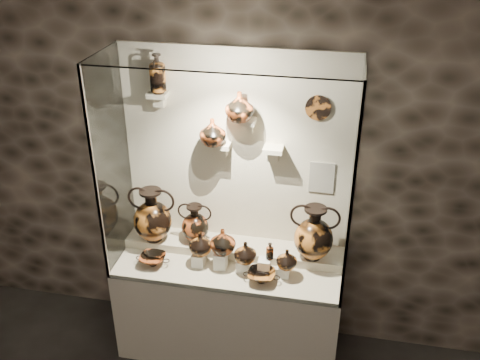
% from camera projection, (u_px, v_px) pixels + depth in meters
% --- Properties ---
extents(wall_back, '(5.00, 0.02, 3.20)m').
position_uv_depth(wall_back, '(237.00, 154.00, 3.95)').
color(wall_back, black).
rests_on(wall_back, ground).
extents(plinth, '(1.70, 0.60, 0.80)m').
position_uv_depth(plinth, '(229.00, 308.00, 4.23)').
color(plinth, beige).
rests_on(plinth, floor).
extents(front_tier, '(1.68, 0.58, 0.03)m').
position_uv_depth(front_tier, '(229.00, 266.00, 4.04)').
color(front_tier, '#BEAF93').
rests_on(front_tier, plinth).
extents(rear_tier, '(1.70, 0.25, 0.10)m').
position_uv_depth(rear_tier, '(233.00, 249.00, 4.17)').
color(rear_tier, '#BEAF93').
rests_on(rear_tier, plinth).
extents(back_panel, '(1.70, 0.03, 1.60)m').
position_uv_depth(back_panel, '(237.00, 154.00, 3.94)').
color(back_panel, beige).
rests_on(back_panel, plinth).
extents(glass_front, '(1.70, 0.01, 1.60)m').
position_uv_depth(glass_front, '(218.00, 194.00, 3.41)').
color(glass_front, white).
rests_on(glass_front, plinth).
extents(glass_left, '(0.01, 0.60, 1.60)m').
position_uv_depth(glass_left, '(112.00, 163.00, 3.82)').
color(glass_left, white).
rests_on(glass_left, plinth).
extents(glass_right, '(0.01, 0.60, 1.60)m').
position_uv_depth(glass_right, '(353.00, 185.00, 3.52)').
color(glass_right, white).
rests_on(glass_right, plinth).
extents(glass_top, '(1.70, 0.60, 0.01)m').
position_uv_depth(glass_top, '(226.00, 59.00, 3.30)').
color(glass_top, white).
rests_on(glass_top, back_panel).
extents(frame_post_left, '(0.02, 0.02, 1.60)m').
position_uv_depth(frame_post_left, '(95.00, 182.00, 3.56)').
color(frame_post_left, gray).
rests_on(frame_post_left, plinth).
extents(frame_post_right, '(0.02, 0.02, 1.60)m').
position_uv_depth(frame_post_right, '(351.00, 207.00, 3.27)').
color(frame_post_right, gray).
rests_on(frame_post_right, plinth).
extents(pedestal_a, '(0.09, 0.09, 0.10)m').
position_uv_depth(pedestal_a, '(199.00, 259.00, 4.00)').
color(pedestal_a, silver).
rests_on(pedestal_a, front_tier).
extents(pedestal_b, '(0.09, 0.09, 0.13)m').
position_uv_depth(pedestal_b, '(221.00, 260.00, 3.97)').
color(pedestal_b, silver).
rests_on(pedestal_b, front_tier).
extents(pedestal_c, '(0.09, 0.09, 0.09)m').
position_uv_depth(pedestal_c, '(243.00, 265.00, 3.95)').
color(pedestal_c, silver).
rests_on(pedestal_c, front_tier).
extents(pedestal_d, '(0.09, 0.09, 0.12)m').
position_uv_depth(pedestal_d, '(264.00, 266.00, 3.91)').
color(pedestal_d, silver).
rests_on(pedestal_d, front_tier).
extents(pedestal_e, '(0.09, 0.09, 0.08)m').
position_uv_depth(pedestal_e, '(283.00, 271.00, 3.90)').
color(pedestal_e, silver).
rests_on(pedestal_e, front_tier).
extents(bracket_ul, '(0.14, 0.12, 0.04)m').
position_uv_depth(bracket_ul, '(158.00, 95.00, 3.76)').
color(bracket_ul, beige).
rests_on(bracket_ul, back_panel).
extents(bracket_ca, '(0.14, 0.12, 0.04)m').
position_uv_depth(bracket_ca, '(221.00, 145.00, 3.85)').
color(bracket_ca, beige).
rests_on(bracket_ca, back_panel).
extents(bracket_cb, '(0.10, 0.12, 0.04)m').
position_uv_depth(bracket_cb, '(249.00, 121.00, 3.72)').
color(bracket_cb, beige).
rests_on(bracket_cb, back_panel).
extents(bracket_cc, '(0.14, 0.12, 0.04)m').
position_uv_depth(bracket_cc, '(273.00, 149.00, 3.78)').
color(bracket_cc, beige).
rests_on(bracket_cc, back_panel).
extents(amphora_left, '(0.44, 0.44, 0.44)m').
position_uv_depth(amphora_left, '(152.00, 215.00, 4.10)').
color(amphora_left, '#B86723').
rests_on(amphora_left, rear_tier).
extents(amphora_mid, '(0.26, 0.26, 0.32)m').
position_uv_depth(amphora_mid, '(195.00, 223.00, 4.11)').
color(amphora_mid, '#A4461C').
rests_on(amphora_mid, rear_tier).
extents(amphora_right, '(0.40, 0.40, 0.43)m').
position_uv_depth(amphora_right, '(314.00, 233.00, 3.89)').
color(amphora_right, '#B86723').
rests_on(amphora_right, rear_tier).
extents(jug_a, '(0.20, 0.20, 0.18)m').
position_uv_depth(jug_a, '(201.00, 243.00, 3.94)').
color(jug_a, '#B86723').
rests_on(jug_a, pedestal_a).
extents(jug_b, '(0.21, 0.21, 0.20)m').
position_uv_depth(jug_b, '(223.00, 241.00, 3.90)').
color(jug_b, '#A4461C').
rests_on(jug_b, pedestal_b).
extents(jug_c, '(0.19, 0.19, 0.17)m').
position_uv_depth(jug_c, '(245.00, 252.00, 3.87)').
color(jug_c, '#B86723').
rests_on(jug_c, pedestal_c).
extents(jug_e, '(0.15, 0.15, 0.16)m').
position_uv_depth(jug_e, '(287.00, 259.00, 3.82)').
color(jug_e, '#B86723').
rests_on(jug_e, pedestal_e).
extents(lekythos_small, '(0.08, 0.08, 0.15)m').
position_uv_depth(lekythos_small, '(270.00, 250.00, 3.85)').
color(lekythos_small, '#A4461C').
rests_on(lekythos_small, pedestal_d).
extents(kylix_left, '(0.31, 0.29, 0.10)m').
position_uv_depth(kylix_left, '(153.00, 259.00, 4.00)').
color(kylix_left, '#A4461C').
rests_on(kylix_left, front_tier).
extents(kylix_right, '(0.32, 0.30, 0.10)m').
position_uv_depth(kylix_right, '(261.00, 276.00, 3.83)').
color(kylix_right, '#B86723').
rests_on(kylix_right, front_tier).
extents(lekythos_tall, '(0.14, 0.14, 0.31)m').
position_uv_depth(lekythos_tall, '(157.00, 72.00, 3.67)').
color(lekythos_tall, '#B86723').
rests_on(lekythos_tall, bracket_ul).
extents(ovoid_vase_a, '(0.20, 0.20, 0.20)m').
position_uv_depth(ovoid_vase_a, '(213.00, 132.00, 3.76)').
color(ovoid_vase_a, '#A4461C').
rests_on(ovoid_vase_a, bracket_ca).
extents(ovoid_vase_b, '(0.25, 0.25, 0.21)m').
position_uv_depth(ovoid_vase_b, '(240.00, 107.00, 3.63)').
color(ovoid_vase_b, '#A4461C').
rests_on(ovoid_vase_b, bracket_cb).
extents(wall_plate, '(0.18, 0.02, 0.18)m').
position_uv_depth(wall_plate, '(318.00, 108.00, 3.63)').
color(wall_plate, '#B26023').
rests_on(wall_plate, back_panel).
extents(info_placard, '(0.18, 0.01, 0.24)m').
position_uv_depth(info_placard, '(322.00, 178.00, 3.87)').
color(info_placard, beige).
rests_on(info_placard, back_panel).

